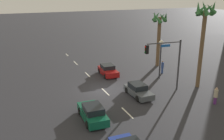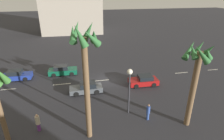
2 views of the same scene
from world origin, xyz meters
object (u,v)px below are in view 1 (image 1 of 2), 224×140
at_px(streetlamp, 161,51).
at_px(pedestrian_1, 216,95).
at_px(car_2, 108,70).
at_px(palm_tree_0, 159,28).
at_px(traffic_signal, 168,57).
at_px(car_1, 93,113).
at_px(palm_tree_1, 204,26).
at_px(pedestrian_0, 162,67).
at_px(car_0, 138,90).

relative_size(streetlamp, pedestrian_1, 2.82).
distance_m(car_2, palm_tree_0, 10.14).
xyz_separation_m(traffic_signal, palm_tree_0, (-9.01, 4.66, 1.85)).
xyz_separation_m(car_1, traffic_signal, (-3.15, 10.00, 3.34)).
bearing_deg(palm_tree_0, palm_tree_1, -2.05).
distance_m(pedestrian_0, palm_tree_1, 8.80).
height_order(pedestrian_1, palm_tree_0, palm_tree_0).
bearing_deg(pedestrian_0, car_2, -108.06).
bearing_deg(palm_tree_1, pedestrian_1, -20.67).
bearing_deg(traffic_signal, pedestrian_1, 27.60).
height_order(car_0, palm_tree_1, palm_tree_1).
relative_size(car_0, streetlamp, 0.81).
xyz_separation_m(traffic_signal, pedestrian_1, (4.98, 2.61, -3.07)).
bearing_deg(palm_tree_1, traffic_signal, -95.65).
height_order(traffic_signal, pedestrian_0, traffic_signal).
distance_m(traffic_signal, palm_tree_0, 10.32).
bearing_deg(streetlamp, traffic_signal, -23.80).
bearing_deg(streetlamp, pedestrian_0, 136.22).
height_order(pedestrian_1, palm_tree_1, palm_tree_1).
distance_m(car_1, pedestrian_1, 12.74).
bearing_deg(car_1, car_2, 151.43).
xyz_separation_m(car_0, car_2, (-7.91, -0.37, 0.03)).
relative_size(car_1, palm_tree_1, 0.43).
xyz_separation_m(traffic_signal, streetlamp, (-3.97, 1.75, -0.36)).
relative_size(car_0, palm_tree_1, 0.41).
distance_m(car_2, palm_tree_1, 13.53).
distance_m(palm_tree_0, palm_tree_1, 9.56).
distance_m(car_0, traffic_signal, 4.95).
bearing_deg(car_2, palm_tree_0, 97.25).
bearing_deg(traffic_signal, palm_tree_1, 84.35).
xyz_separation_m(traffic_signal, palm_tree_1, (0.43, 4.32, 3.32)).
bearing_deg(car_2, pedestrian_1, 27.01).
bearing_deg(palm_tree_0, car_2, -82.75).
xyz_separation_m(car_0, palm_tree_1, (0.43, 7.93, 6.71)).
xyz_separation_m(car_0, traffic_signal, (0.00, 3.60, 3.39)).
bearing_deg(car_1, streetlamp, 121.23).
bearing_deg(car_0, pedestrian_0, 128.93).
bearing_deg(car_0, car_2, -177.34).
bearing_deg(traffic_signal, car_0, -90.04).
bearing_deg(car_2, streetlamp, 55.39).
bearing_deg(pedestrian_1, car_2, -152.99).
bearing_deg(car_0, car_1, -63.73).
distance_m(car_0, palm_tree_1, 10.39).
bearing_deg(pedestrian_1, palm_tree_0, 171.64).
relative_size(car_2, streetlamp, 0.80).
bearing_deg(traffic_signal, palm_tree_0, 152.65).
height_order(car_1, palm_tree_0, palm_tree_0).
xyz_separation_m(car_2, pedestrian_1, (12.90, 6.58, 0.29)).
distance_m(streetlamp, pedestrian_1, 9.39).
bearing_deg(palm_tree_0, streetlamp, -29.99).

